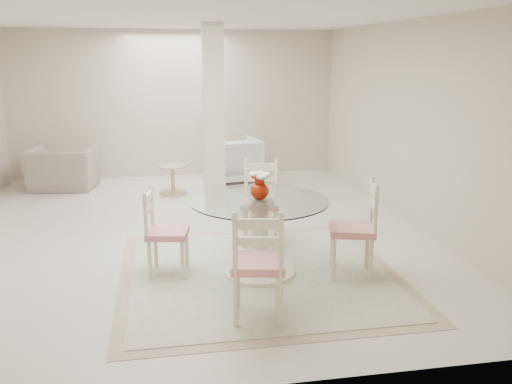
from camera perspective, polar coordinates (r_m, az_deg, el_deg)
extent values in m
plane|color=silver|center=(7.14, -7.22, -4.20)|extent=(7.00, 7.00, 0.00)
cube|color=beige|center=(10.31, -8.54, 9.12)|extent=(6.00, 0.02, 2.70)
cube|color=beige|center=(3.41, -4.71, -1.11)|extent=(6.00, 0.02, 2.70)
cube|color=beige|center=(7.59, 15.86, 6.93)|extent=(0.02, 7.00, 2.70)
cube|color=white|center=(6.79, -7.97, 17.95)|extent=(6.00, 7.00, 0.02)
cube|color=beige|center=(8.16, -4.49, 7.91)|extent=(0.30, 0.30, 2.70)
cube|color=tan|center=(5.76, 0.35, -8.68)|extent=(2.89, 2.89, 0.01)
cube|color=beige|center=(5.76, 0.35, -8.61)|extent=(2.64, 2.64, 0.01)
cylinder|color=#FBEECF|center=(5.75, 0.35, -8.46)|extent=(0.74, 0.74, 0.05)
cylinder|color=#FBEECF|center=(5.61, 0.36, -4.70)|extent=(0.19, 0.19, 0.76)
cylinder|color=#FBEECF|center=(5.50, 0.37, -1.11)|extent=(0.31, 0.31, 0.03)
cylinder|color=white|center=(5.50, 0.37, -0.90)|extent=(1.42, 1.42, 0.01)
ellipsoid|color=#A71B05|center=(5.47, 0.37, 0.10)|extent=(0.19, 0.19, 0.18)
cylinder|color=#A71B05|center=(5.44, 0.37, 1.25)|extent=(0.10, 0.10, 0.05)
cylinder|color=#A71B05|center=(5.44, 0.37, 1.64)|extent=(0.17, 0.17, 0.02)
ellipsoid|color=white|center=(5.43, 0.37, 1.92)|extent=(0.11, 0.11, 0.05)
ellipsoid|color=white|center=(5.47, 0.94, 1.82)|extent=(0.11, 0.11, 0.05)
ellipsoid|color=white|center=(5.45, -0.25, 1.86)|extent=(0.11, 0.11, 0.05)
ellipsoid|color=white|center=(5.38, 0.60, 1.57)|extent=(0.11, 0.11, 0.05)
ellipsoid|color=white|center=(5.40, 0.95, 1.77)|extent=(0.11, 0.11, 0.05)
cylinder|color=beige|center=(5.90, 8.01, -5.81)|extent=(0.05, 0.05, 0.47)
cylinder|color=beige|center=(5.56, 8.17, -7.12)|extent=(0.05, 0.05, 0.47)
cylinder|color=beige|center=(5.93, 11.60, -5.87)|extent=(0.05, 0.05, 0.47)
cylinder|color=beige|center=(5.59, 11.99, -7.17)|extent=(0.05, 0.05, 0.47)
cube|color=red|center=(5.65, 10.06, -3.89)|extent=(0.56, 0.56, 0.07)
cube|color=beige|center=(5.58, 12.32, -0.56)|extent=(0.15, 0.41, 0.56)
cylinder|color=#EEE4C4|center=(6.41, -1.25, -4.05)|extent=(0.05, 0.05, 0.47)
cylinder|color=#EEE4C4|center=(6.39, 2.05, -4.11)|extent=(0.05, 0.05, 0.47)
cylinder|color=#EEE4C4|center=(6.76, -1.03, -3.07)|extent=(0.05, 0.05, 0.47)
cylinder|color=#EEE4C4|center=(6.74, 2.10, -3.12)|extent=(0.05, 0.05, 0.47)
cube|color=#B3131E|center=(6.49, 0.47, -1.30)|extent=(0.54, 0.54, 0.07)
cube|color=#EEE4C4|center=(6.61, 0.56, 2.04)|extent=(0.41, 0.14, 0.55)
cylinder|color=#F6ECCA|center=(5.59, -7.75, -7.21)|extent=(0.04, 0.04, 0.43)
cylinder|color=#F6ECCA|center=(5.90, -7.31, -6.03)|extent=(0.04, 0.04, 0.43)
cylinder|color=#F6ECCA|center=(5.65, -11.13, -7.14)|extent=(0.04, 0.04, 0.43)
cylinder|color=#F6ECCA|center=(5.95, -10.52, -5.97)|extent=(0.04, 0.04, 0.43)
cube|color=red|center=(5.69, -9.28, -4.26)|extent=(0.48, 0.48, 0.07)
cube|color=#F6ECCA|center=(5.63, -11.27, -1.23)|extent=(0.11, 0.37, 0.50)
cylinder|color=beige|center=(4.97, 2.38, -9.64)|extent=(0.05, 0.05, 0.47)
cylinder|color=beige|center=(4.97, -1.95, -9.63)|extent=(0.05, 0.05, 0.47)
cylinder|color=beige|center=(4.63, 2.53, -11.50)|extent=(0.05, 0.05, 0.47)
cylinder|color=beige|center=(4.63, -2.14, -11.48)|extent=(0.05, 0.05, 0.47)
cube|color=red|center=(4.69, 0.21, -7.51)|extent=(0.53, 0.53, 0.07)
cube|color=beige|center=(4.38, 0.20, -4.32)|extent=(0.41, 0.12, 0.56)
imported|color=#A09385|center=(9.85, -19.75, 2.36)|extent=(1.22, 1.10, 0.72)
imported|color=white|center=(9.76, -2.32, 3.36)|extent=(1.00, 1.02, 0.80)
cylinder|color=tan|center=(9.11, -8.71, -0.07)|extent=(0.44, 0.44, 0.04)
cylinder|color=tan|center=(9.05, -8.76, 1.29)|extent=(0.06, 0.06, 0.42)
cylinder|color=tan|center=(9.01, -8.82, 2.69)|extent=(0.46, 0.46, 0.03)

